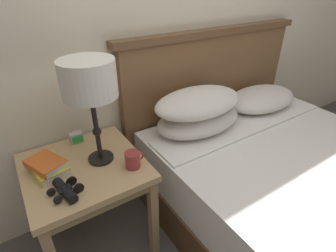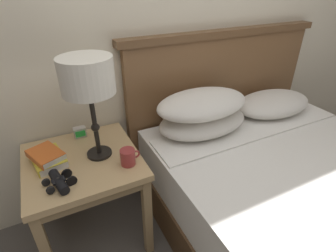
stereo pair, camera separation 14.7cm
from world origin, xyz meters
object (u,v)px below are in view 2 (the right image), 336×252
at_px(bed, 309,209).
at_px(book_on_nightstand, 48,159).
at_px(nightstand, 84,170).
at_px(coffee_mug, 128,157).
at_px(alarm_clock, 80,132).
at_px(book_stacked_on_top, 45,155).
at_px(table_lamp, 87,79).
at_px(binoculars_pair, 59,181).

distance_m(bed, book_on_nightstand, 1.43).
bearing_deg(nightstand, book_on_nightstand, 165.31).
height_order(coffee_mug, alarm_clock, coffee_mug).
distance_m(bed, book_stacked_on_top, 1.44).
distance_m(table_lamp, alarm_clock, 0.46).
bearing_deg(book_on_nightstand, coffee_mug, -27.68).
relative_size(bed, book_on_nightstand, 8.86).
relative_size(nightstand, book_stacked_on_top, 2.76).
bearing_deg(alarm_clock, coffee_mug, -65.39).
bearing_deg(bed, alarm_clock, 140.39).
xyz_separation_m(book_stacked_on_top, alarm_clock, (0.20, 0.19, -0.03)).
bearing_deg(bed, table_lamp, 147.31).
bearing_deg(coffee_mug, nightstand, 144.10).
relative_size(book_on_nightstand, binoculars_pair, 1.38).
distance_m(binoculars_pair, coffee_mug, 0.34).
bearing_deg(book_on_nightstand, alarm_clock, 43.48).
xyz_separation_m(nightstand, coffee_mug, (0.21, -0.15, 0.12)).
relative_size(bed, binoculars_pair, 12.22).
bearing_deg(binoculars_pair, book_stacked_on_top, 100.74).
xyz_separation_m(nightstand, table_lamp, (0.09, -0.00, 0.51)).
bearing_deg(coffee_mug, book_on_nightstand, 152.32).
height_order(nightstand, coffee_mug, coffee_mug).
relative_size(nightstand, coffee_mug, 5.75).
bearing_deg(table_lamp, nightstand, 178.00).
xyz_separation_m(table_lamp, alarm_clock, (-0.06, 0.23, -0.40)).
bearing_deg(binoculars_pair, bed, -21.34).
bearing_deg(book_on_nightstand, bed, -28.64).
bearing_deg(alarm_clock, binoculars_pair, -112.73).
bearing_deg(alarm_clock, bed, -39.61).
xyz_separation_m(book_on_nightstand, alarm_clock, (0.19, 0.18, 0.01)).
relative_size(table_lamp, coffee_mug, 5.12).
relative_size(binoculars_pair, alarm_clock, 2.35).
xyz_separation_m(book_stacked_on_top, coffee_mug, (0.37, -0.18, -0.01)).
xyz_separation_m(bed, book_on_nightstand, (-1.22, 0.67, 0.30)).
distance_m(book_stacked_on_top, binoculars_pair, 0.20).
bearing_deg(book_stacked_on_top, coffee_mug, -26.38).
bearing_deg(bed, nightstand, 149.54).
bearing_deg(binoculars_pair, coffee_mug, 1.80).
relative_size(binoculars_pair, coffee_mug, 1.60).
bearing_deg(table_lamp, book_stacked_on_top, 171.88).
bearing_deg(binoculars_pair, table_lamp, 35.62).
bearing_deg(coffee_mug, table_lamp, 127.69).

